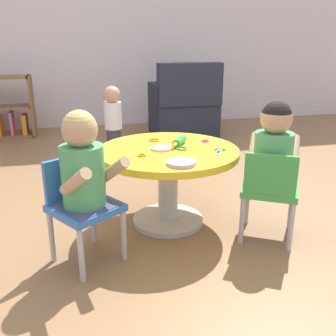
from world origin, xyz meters
TOP-DOWN VIEW (x-y plane):
  - ground_plane at (0.00, 0.00)m, footprint 10.00×10.00m
  - back_wall at (0.00, 3.00)m, footprint 8.00×0.12m
  - craft_table at (0.00, 0.00)m, footprint 0.84×0.84m
  - child_chair_left at (-0.52, -0.31)m, footprint 0.42×0.42m
  - seated_child_left at (-0.50, -0.34)m, footprint 0.42×0.44m
  - child_chair_right at (0.50, -0.33)m, footprint 0.41×0.41m
  - seated_child_right at (0.52, -0.30)m, footprint 0.41×0.43m
  - armchair_dark at (0.68, 2.15)m, footprint 0.72×0.72m
  - toddler_standing at (-0.19, 1.56)m, footprint 0.17×0.17m
  - rolling_pin at (0.09, 0.07)m, footprint 0.14×0.21m
  - craft_scissors at (0.28, -0.12)m, footprint 0.11×0.14m
  - playdough_blob_0 at (-0.00, -0.30)m, footprint 0.15×0.15m
  - playdough_blob_1 at (-0.04, -0.00)m, footprint 0.13×0.13m
  - cookie_cutter_0 at (-0.17, -0.11)m, footprint 0.05×0.05m
  - cookie_cutter_1 at (0.08, -0.03)m, footprint 0.07×0.07m
  - cookie_cutter_2 at (-0.04, 0.20)m, footprint 0.07×0.07m
  - cookie_cutter_3 at (0.27, 0.11)m, footprint 0.05×0.05m

SIDE VIEW (x-z plane):
  - ground_plane at x=0.00m, z-range 0.00..0.00m
  - child_chair_left at x=-0.52m, z-range 0.04..0.57m
  - child_chair_right at x=0.50m, z-range 0.04..0.57m
  - armchair_dark at x=0.68m, z-range -0.12..0.73m
  - craft_table at x=0.00m, z-range 0.12..0.60m
  - toddler_standing at x=-0.19m, z-range 0.02..0.70m
  - craft_scissors at x=0.28m, z-range 0.48..0.49m
  - cookie_cutter_0 at x=-0.17m, z-range 0.48..0.49m
  - cookie_cutter_1 at x=0.08m, z-range 0.48..0.49m
  - cookie_cutter_2 at x=-0.04m, z-range 0.48..0.49m
  - cookie_cutter_3 at x=0.27m, z-range 0.48..0.49m
  - playdough_blob_1 at x=-0.04m, z-range 0.48..0.49m
  - playdough_blob_0 at x=0.00m, z-range 0.48..0.50m
  - rolling_pin at x=0.09m, z-range 0.48..0.53m
  - seated_child_left at x=-0.50m, z-range 0.28..0.79m
  - seated_child_right at x=0.52m, z-range 0.28..0.79m
  - back_wall at x=0.00m, z-range 0.00..2.80m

